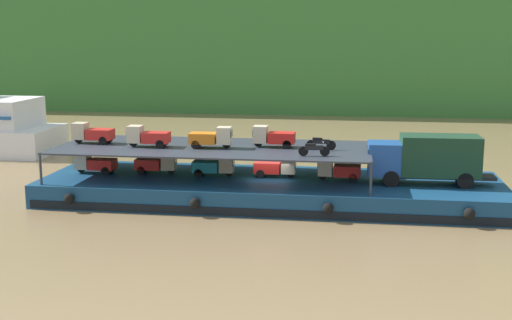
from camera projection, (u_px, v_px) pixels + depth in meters
The scene contains 15 objects.
ground_plane at pixel (270, 201), 43.85m from camera, with size 400.00×400.00×0.00m, color olive.
cargo_barge at pixel (270, 190), 43.69m from camera, with size 29.71×9.24×1.50m.
covered_lorry at pixel (427, 158), 41.62m from camera, with size 7.89×2.43×3.10m.
cargo_rack at pixel (213, 148), 43.75m from camera, with size 20.51×7.93×2.00m.
mini_truck_lower_stern at pixel (95, 163), 45.13m from camera, with size 2.76×1.23×1.38m.
mini_truck_lower_aft at pixel (157, 163), 45.10m from camera, with size 2.79×1.29×1.38m.
mini_truck_lower_mid at pixel (214, 166), 44.26m from camera, with size 2.78×1.26×1.38m.
mini_truck_lower_fore at pixel (276, 167), 43.93m from camera, with size 2.74×1.21×1.38m.
mini_truck_lower_bow at pixel (338, 169), 43.02m from camera, with size 2.78×1.26×1.38m.
mini_truck_upper_stern at pixel (92, 133), 45.04m from camera, with size 2.75×1.22×1.38m.
mini_truck_upper_mid at pixel (148, 136), 43.64m from camera, with size 2.75×1.22×1.38m.
mini_truck_upper_fore at pixel (212, 137), 43.22m from camera, with size 2.78×1.27×1.38m.
mini_truck_upper_bow at pixel (273, 137), 43.52m from camera, with size 2.76×1.23×1.38m.
motorcycle_upper_port at pixel (314, 149), 40.38m from camera, with size 1.90×0.55×0.87m.
motorcycle_upper_centre at pixel (321, 143), 42.65m from camera, with size 1.90×0.55×0.87m.
Camera 1 is at (5.30, -42.26, 10.83)m, focal length 46.85 mm.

